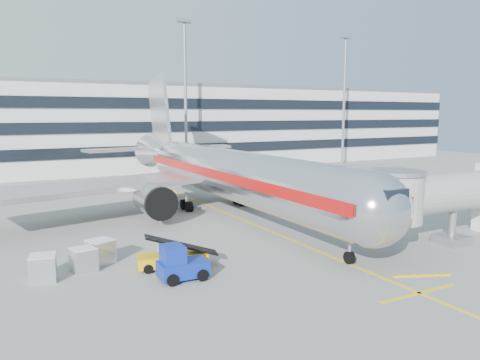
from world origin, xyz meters
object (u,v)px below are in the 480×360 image
baggage_tug (180,265)px  main_jet (223,172)px  cargo_container_left (84,260)px  cargo_container_front (100,251)px  ramp_worker (160,253)px  cargo_container_right (43,268)px  belt_loader (173,258)px

baggage_tug → main_jet: bearing=56.4°
main_jet → cargo_container_left: (-16.37, -12.59, -3.45)m
cargo_container_left → cargo_container_front: size_ratio=0.85×
cargo_container_front → ramp_worker: 4.19m
cargo_container_left → baggage_tug: bearing=-42.4°
cargo_container_left → ramp_worker: ramp_worker is taller
cargo_container_right → ramp_worker: (7.43, -0.33, -0.03)m
main_jet → ramp_worker: (-11.48, -13.61, -3.43)m
cargo_container_right → ramp_worker: size_ratio=1.12×
belt_loader → cargo_container_right: belt_loader is taller
belt_loader → baggage_tug: 2.49m
baggage_tug → cargo_container_left: baggage_tug is taller
belt_loader → cargo_container_left: 5.78m
cargo_container_left → cargo_container_right: (-2.54, -0.69, 0.05)m
cargo_container_left → cargo_container_front: bearing=41.5°
main_jet → baggage_tug: size_ratio=16.69×
cargo_container_front → belt_loader: bearing=-39.0°
baggage_tug → cargo_container_front: 6.78m
cargo_container_right → ramp_worker: cargo_container_right is taller
main_jet → cargo_container_left: size_ratio=29.62×
belt_loader → ramp_worker: 1.20m
baggage_tug → cargo_container_left: bearing=137.6°
baggage_tug → ramp_worker: 3.52m
cargo_container_front → ramp_worker: size_ratio=1.25×
main_jet → belt_loader: main_jet is taller
main_jet → belt_loader: 18.69m
cargo_container_left → ramp_worker: (4.89, -1.03, 0.02)m
cargo_container_left → cargo_container_front: 1.78m
baggage_tug → cargo_container_left: size_ratio=1.77×
baggage_tug → cargo_container_front: size_ratio=1.51×
main_jet → baggage_tug: 20.83m
belt_loader → cargo_container_front: bearing=141.0°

